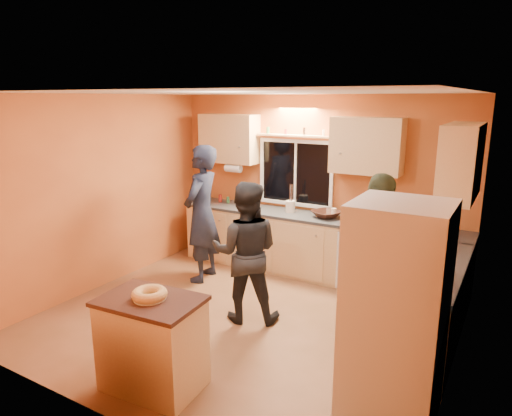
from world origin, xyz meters
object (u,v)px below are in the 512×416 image
Objects in this scene: island at (152,343)px; person_left at (202,214)px; person_center at (246,252)px; person_right at (375,255)px; refrigerator at (395,314)px.

island is 2.60m from person_left.
person_center is 1.44m from person_right.
person_left reaches higher than island.
island is at bearing 166.93° from person_right.
person_right is (-0.53, 1.30, -0.00)m from refrigerator.
refrigerator is 1.00× the size of person_right.
refrigerator is at bearing 52.24° from person_left.
refrigerator is 1.41m from person_right.
island is 0.52× the size of person_right.
person_left is 1.39m from person_center.
person_left is at bearing 105.56° from person_right.
person_center is (1.17, -0.74, -0.14)m from person_left.
person_left is (-1.14, 2.28, 0.53)m from island.
refrigerator is 2.08m from person_center.
person_right is at bearing 73.20° from person_left.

